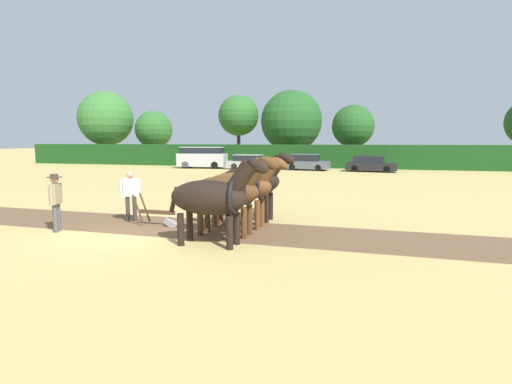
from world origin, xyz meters
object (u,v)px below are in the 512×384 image
at_px(tree_center_right, 353,126).
at_px(parked_car_left, 250,162).
at_px(plow, 160,216).
at_px(draft_horse_lead_left, 213,197).
at_px(parked_van, 202,157).
at_px(tree_left, 154,130).
at_px(draft_horse_trail_left, 241,186).
at_px(farmer_beside_team, 261,187).
at_px(parked_car_center_left, 307,162).
at_px(farmer_at_plow, 131,192).
at_px(tree_center_left, 238,116).
at_px(farmer_onlooker_left, 56,198).
at_px(tree_center, 291,121).
at_px(draft_horse_lead_right, 229,191).
at_px(tree_far_left, 106,119).
at_px(parked_car_center, 371,164).
at_px(draft_horse_trail_right, 252,181).

height_order(tree_center_right, parked_car_left, tree_center_right).
bearing_deg(plow, draft_horse_lead_left, -34.47).
bearing_deg(parked_van, tree_left, 134.21).
distance_m(draft_horse_trail_left, farmer_beside_team, 2.67).
bearing_deg(parked_car_left, parked_car_center_left, 12.29).
distance_m(draft_horse_trail_left, plow, 2.84).
height_order(tree_center_right, farmer_at_plow, tree_center_right).
relative_size(tree_left, plow, 4.30).
height_order(tree_center_right, parked_van, tree_center_right).
bearing_deg(tree_center_left, farmer_at_plow, -78.21).
distance_m(draft_horse_lead_left, farmer_onlooker_left, 5.20).
distance_m(tree_center, draft_horse_trail_left, 35.24).
xyz_separation_m(draft_horse_lead_right, parked_van, (-12.23, 27.05, -0.19)).
bearing_deg(parked_car_center_left, draft_horse_trail_left, -77.30).
relative_size(tree_center_left, draft_horse_lead_right, 2.96).
bearing_deg(plow, parked_van, 111.42).
relative_size(tree_center_right, parked_car_center_left, 1.56).
distance_m(tree_center_right, parked_car_left, 12.77).
height_order(parked_van, parked_car_center_left, parked_van).
relative_size(tree_far_left, parked_van, 1.81).
height_order(farmer_onlooker_left, parked_van, parked_van).
bearing_deg(farmer_onlooker_left, tree_center_right, 58.66).
height_order(plow, farmer_onlooker_left, farmer_onlooker_left).
relative_size(tree_far_left, tree_center, 1.06).
relative_size(draft_horse_trail_left, parked_car_center, 0.62).
xyz_separation_m(plow, farmer_at_plow, (-1.34, 0.42, 0.70)).
height_order(plow, parked_van, parked_van).
xyz_separation_m(draft_horse_lead_left, farmer_beside_team, (0.03, 5.03, -0.28)).
bearing_deg(parked_car_center, draft_horse_trail_left, -93.15).
relative_size(tree_far_left, parked_car_center_left, 2.14).
relative_size(draft_horse_lead_right, parked_car_center, 0.61).
xyz_separation_m(tree_left, tree_center, (17.84, 0.30, 0.87)).
relative_size(draft_horse_lead_left, draft_horse_trail_right, 1.01).
distance_m(tree_far_left, parked_car_left, 24.00).
height_order(tree_center_left, farmer_beside_team, tree_center_left).
xyz_separation_m(parked_car_center_left, parked_car_center, (5.86, -0.45, -0.04)).
bearing_deg(plow, farmer_beside_team, 52.30).
xyz_separation_m(draft_horse_lead_left, draft_horse_lead_right, (0.03, 1.19, 0.01)).
relative_size(draft_horse_trail_left, farmer_at_plow, 1.66).
bearing_deg(tree_far_left, tree_left, 7.07).
relative_size(tree_center, parked_car_left, 1.90).
distance_m(farmer_beside_team, parked_car_center_left, 23.36).
relative_size(tree_far_left, farmer_beside_team, 5.25).
height_order(draft_horse_lead_right, plow, draft_horse_lead_right).
bearing_deg(parked_car_center_left, farmer_at_plow, -85.97).
relative_size(tree_left, draft_horse_trail_left, 2.30).
height_order(draft_horse_trail_right, farmer_beside_team, draft_horse_trail_right).
xyz_separation_m(tree_center_left, draft_horse_trail_right, (11.33, -33.96, -4.45)).
distance_m(tree_far_left, farmer_beside_team, 42.65).
distance_m(draft_horse_trail_left, parked_van, 28.61).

